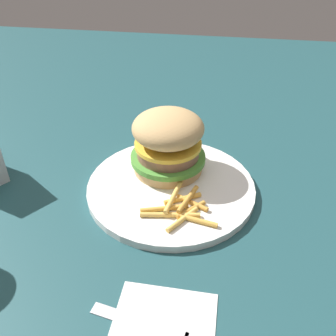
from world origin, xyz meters
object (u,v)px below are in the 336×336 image
object	(u,v)px
napkin	(162,331)
plate	(168,187)
fork	(164,331)
sandwich	(168,142)
fries_pile	(181,207)

from	to	relation	value
napkin	plate	bearing A→B (deg)	97.64
napkin	fork	bearing A→B (deg)	-10.58
sandwich	fries_pile	xyz separation A→B (m)	(0.03, -0.10, -0.05)
plate	napkin	world-z (taller)	plate
plate	sandwich	distance (m)	0.07
napkin	fork	xyz separation A→B (m)	(0.00, -0.00, 0.00)
fries_pile	sandwich	bearing A→B (deg)	109.28
fries_pile	napkin	world-z (taller)	fries_pile
napkin	fries_pile	bearing A→B (deg)	91.22
napkin	sandwich	bearing A→B (deg)	97.85
plate	napkin	xyz separation A→B (m)	(0.03, -0.24, -0.01)
fork	fries_pile	bearing A→B (deg)	91.73
sandwich	napkin	bearing A→B (deg)	-82.15
plate	napkin	size ratio (longest dim) A/B	2.35
sandwich	fries_pile	bearing A→B (deg)	-70.72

